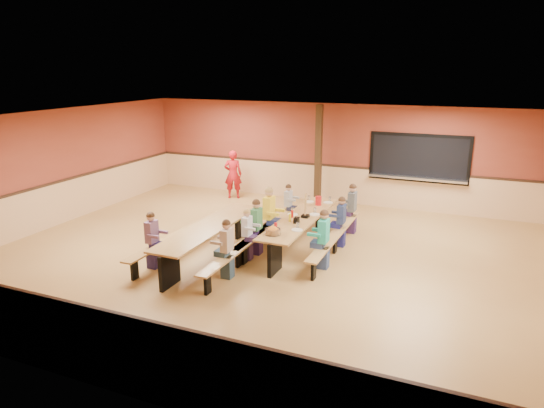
% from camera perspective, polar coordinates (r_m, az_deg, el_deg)
% --- Properties ---
extents(ground, '(12.00, 12.00, 0.00)m').
position_cam_1_polar(ground, '(10.78, -0.81, -6.19)').
color(ground, olive).
rests_on(ground, ground).
extents(room_envelope, '(12.04, 10.04, 3.02)m').
position_cam_1_polar(room_envelope, '(10.54, -0.82, -2.71)').
color(room_envelope, brown).
rests_on(room_envelope, ground).
extents(kitchen_pass_through, '(2.78, 0.28, 1.38)m').
position_cam_1_polar(kitchen_pass_through, '(14.41, 16.88, 4.96)').
color(kitchen_pass_through, black).
rests_on(kitchen_pass_through, ground).
extents(structural_post, '(0.18, 0.18, 3.00)m').
position_cam_1_polar(structural_post, '(14.41, 5.48, 5.62)').
color(structural_post, black).
rests_on(structural_post, ground).
extents(cafeteria_table_main, '(1.91, 3.70, 0.74)m').
position_cam_1_polar(cafeteria_table_main, '(11.13, 3.39, -2.60)').
color(cafeteria_table_main, '#A97D43').
rests_on(cafeteria_table_main, ground).
extents(cafeteria_table_second, '(1.91, 3.70, 0.74)m').
position_cam_1_polar(cafeteria_table_second, '(10.61, -7.31, -3.65)').
color(cafeteria_table_second, '#A97D43').
rests_on(cafeteria_table_second, ground).
extents(seated_child_white_left, '(0.33, 0.27, 1.13)m').
position_cam_1_polar(seated_child_white_left, '(10.44, -2.95, -3.63)').
color(seated_child_white_left, silver).
rests_on(seated_child_white_left, ground).
extents(seated_adult_yellow, '(0.42, 0.35, 1.32)m').
position_cam_1_polar(seated_adult_yellow, '(11.45, -0.35, -1.34)').
color(seated_adult_yellow, yellow).
rests_on(seated_adult_yellow, ground).
extents(seated_child_grey_left, '(0.32, 0.26, 1.11)m').
position_cam_1_polar(seated_child_grey_left, '(12.61, 1.92, -0.20)').
color(seated_child_grey_left, '#B1B1B1').
rests_on(seated_child_grey_left, ground).
extents(seated_child_teal_right, '(0.39, 0.32, 1.24)m').
position_cam_1_polar(seated_child_teal_right, '(10.03, 6.07, -4.20)').
color(seated_child_teal_right, teal).
rests_on(seated_child_teal_right, ground).
extents(seated_child_navy_right, '(0.35, 0.29, 1.17)m').
position_cam_1_polar(seated_child_navy_right, '(11.31, 8.13, -2.11)').
color(seated_child_navy_right, navy).
rests_on(seated_child_navy_right, ground).
extents(seated_child_char_right, '(0.39, 0.32, 1.24)m').
position_cam_1_polar(seated_child_char_right, '(12.26, 9.38, -0.57)').
color(seated_child_char_right, '#484E53').
rests_on(seated_child_char_right, ground).
extents(seated_child_purple_sec, '(0.36, 0.30, 1.19)m').
position_cam_1_polar(seated_child_purple_sec, '(10.29, -13.91, -4.20)').
color(seated_child_purple_sec, slate).
rests_on(seated_child_purple_sec, ground).
extents(seated_child_green_sec, '(0.38, 0.31, 1.24)m').
position_cam_1_polar(seated_child_green_sec, '(10.74, -1.85, -2.76)').
color(seated_child_green_sec, '#3B7A4A').
rests_on(seated_child_green_sec, ground).
extents(seated_child_tan_sec, '(0.36, 0.29, 1.19)m').
position_cam_1_polar(seated_child_tan_sec, '(9.58, -5.32, -5.35)').
color(seated_child_tan_sec, '#B49F8D').
rests_on(seated_child_tan_sec, ground).
extents(standing_woman, '(0.66, 0.55, 1.53)m').
position_cam_1_polar(standing_woman, '(15.37, -4.61, 3.50)').
color(standing_woman, '#A91319').
rests_on(standing_woman, ground).
extents(punch_pitcher, '(0.16, 0.16, 0.22)m').
position_cam_1_polar(punch_pitcher, '(12.03, 5.48, 0.38)').
color(punch_pitcher, red).
rests_on(punch_pitcher, cafeteria_table_main).
extents(chip_bowl, '(0.32, 0.32, 0.15)m').
position_cam_1_polar(chip_bowl, '(9.90, 0.10, -3.19)').
color(chip_bowl, orange).
rests_on(chip_bowl, cafeteria_table_main).
extents(napkin_dispenser, '(0.10, 0.14, 0.13)m').
position_cam_1_polar(napkin_dispenser, '(10.62, 2.90, -1.92)').
color(napkin_dispenser, black).
rests_on(napkin_dispenser, cafeteria_table_main).
extents(condiment_mustard, '(0.06, 0.06, 0.17)m').
position_cam_1_polar(condiment_mustard, '(10.72, 2.12, -1.63)').
color(condiment_mustard, yellow).
rests_on(condiment_mustard, cafeteria_table_main).
extents(condiment_ketchup, '(0.06, 0.06, 0.17)m').
position_cam_1_polar(condiment_ketchup, '(11.01, 2.39, -1.17)').
color(condiment_ketchup, '#B2140F').
rests_on(condiment_ketchup, cafeteria_table_main).
extents(table_paddle, '(0.16, 0.16, 0.56)m').
position_cam_1_polar(table_paddle, '(11.02, 3.96, -0.89)').
color(table_paddle, black).
rests_on(table_paddle, cafeteria_table_main).
extents(place_settings, '(0.65, 3.30, 0.11)m').
position_cam_1_polar(place_settings, '(11.05, 3.41, -1.28)').
color(place_settings, beige).
rests_on(place_settings, cafeteria_table_main).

